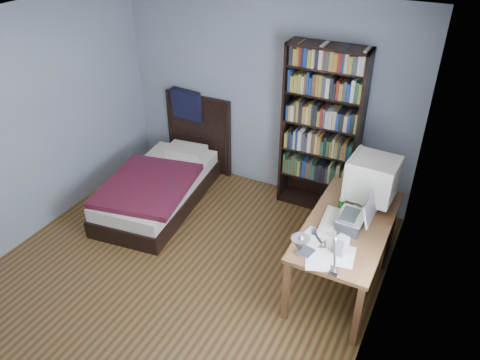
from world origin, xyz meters
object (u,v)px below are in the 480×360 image
(desk_lamp, at_px, (307,247))
(soda_can, at_px, (342,205))
(laptop, at_px, (353,220))
(crt_monitor, at_px, (371,178))
(speaker, at_px, (341,246))
(keyboard, at_px, (331,221))
(bookshelf, at_px, (321,131))
(bed, at_px, (163,182))
(desk, at_px, (356,226))

(desk_lamp, distance_m, soda_can, 1.42)
(laptop, bearing_deg, crt_monitor, 87.36)
(desk_lamp, distance_m, speaker, 0.82)
(keyboard, relative_size, bookshelf, 0.21)
(crt_monitor, xyz_separation_m, keyboard, (-0.23, -0.47, -0.28))
(bed, bearing_deg, keyboard, -11.29)
(speaker, bearing_deg, desk, 109.51)
(soda_can, height_order, bookshelf, bookshelf)
(laptop, bearing_deg, soda_can, 123.51)
(desk, bearing_deg, laptop, -84.19)
(keyboard, height_order, soda_can, soda_can)
(speaker, relative_size, soda_can, 1.69)
(soda_can, bearing_deg, desk_lamp, -86.53)
(desk, xyz_separation_m, soda_can, (-0.13, -0.22, 0.37))
(laptop, height_order, keyboard, laptop)
(crt_monitor, distance_m, bookshelf, 1.10)
(speaker, xyz_separation_m, soda_can, (-0.19, 0.65, -0.04))
(desk_lamp, xyz_separation_m, keyboard, (-0.10, 1.08, -0.53))
(desk_lamp, bearing_deg, soda_can, 93.47)
(desk, distance_m, desk_lamp, 1.77)
(desk, bearing_deg, crt_monitor, -1.34)
(keyboard, bearing_deg, speaker, -67.65)
(keyboard, distance_m, bookshelf, 1.39)
(soda_can, bearing_deg, laptop, -56.49)
(crt_monitor, xyz_separation_m, laptop, (-0.02, -0.49, -0.18))
(desk_lamp, distance_m, bed, 3.03)
(desk, xyz_separation_m, bookshelf, (-0.70, 0.78, 0.60))
(laptop, xyz_separation_m, bed, (-2.51, 0.49, -0.58))
(bookshelf, bearing_deg, desk_lamp, -74.42)
(laptop, height_order, desk_lamp, desk_lamp)
(desk, distance_m, bookshelf, 1.21)
(desk, relative_size, bookshelf, 0.75)
(desk_lamp, height_order, speaker, desk_lamp)
(soda_can, height_order, bed, bed)
(speaker, bearing_deg, laptop, 106.75)
(laptop, relative_size, speaker, 2.05)
(laptop, distance_m, bookshelf, 1.49)
(desk, distance_m, laptop, 0.65)
(bookshelf, bearing_deg, desk, -48.18)
(desk, height_order, speaker, speaker)
(soda_can, xyz_separation_m, bed, (-2.33, 0.21, -0.52))
(crt_monitor, xyz_separation_m, soda_can, (-0.20, -0.22, -0.24))
(desk, distance_m, soda_can, 0.45)
(desk, distance_m, bed, 2.46)
(laptop, height_order, bed, bed)
(crt_monitor, bearing_deg, soda_can, -132.50)
(soda_can, bearing_deg, bookshelf, 119.55)
(keyboard, bearing_deg, bed, 163.74)
(desk_lamp, distance_m, keyboard, 1.21)
(bookshelf, bearing_deg, keyboard, -66.45)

